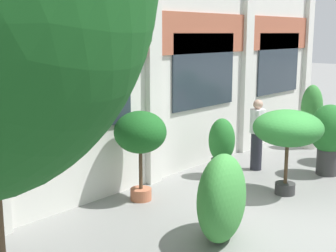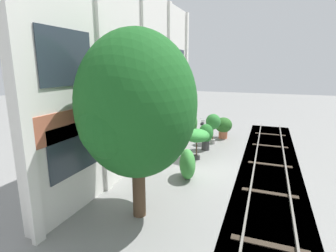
{
  "view_description": "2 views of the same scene",
  "coord_description": "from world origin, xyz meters",
  "px_view_note": "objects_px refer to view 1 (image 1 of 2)",
  "views": [
    {
      "loc": [
        -6.92,
        -3.47,
        3.11
      ],
      "look_at": [
        -1.2,
        1.56,
        1.59
      ],
      "focal_mm": 50.0,
      "sensor_mm": 36.0,
      "label": 1
    },
    {
      "loc": [
        -11.87,
        -2.76,
        4.89
      ],
      "look_at": [
        -0.33,
        1.65,
        2.07
      ],
      "focal_mm": 28.0,
      "sensor_mm": 36.0,
      "label": 2
    }
  ],
  "objects_px": {
    "potted_plant_ribbed_drum": "(329,133)",
    "potted_plant_stone_basin": "(312,113)",
    "resident_by_doorway": "(257,132)",
    "potted_plant_low_pan": "(288,130)",
    "potted_plant_glazed_jar": "(222,145)",
    "potted_plant_terracotta_small": "(140,135)",
    "topiary_hedge": "(222,198)"
  },
  "relations": [
    {
      "from": "resident_by_doorway",
      "to": "potted_plant_low_pan",
      "type": "bearing_deg",
      "value": -73.6
    },
    {
      "from": "potted_plant_low_pan",
      "to": "potted_plant_glazed_jar",
      "type": "distance_m",
      "value": 1.7
    },
    {
      "from": "potted_plant_terracotta_small",
      "to": "potted_plant_ribbed_drum",
      "type": "height_order",
      "value": "potted_plant_terracotta_small"
    },
    {
      "from": "potted_plant_terracotta_small",
      "to": "resident_by_doorway",
      "type": "relative_size",
      "value": 1.04
    },
    {
      "from": "potted_plant_stone_basin",
      "to": "topiary_hedge",
      "type": "distance_m",
      "value": 6.61
    },
    {
      "from": "potted_plant_glazed_jar",
      "to": "potted_plant_ribbed_drum",
      "type": "bearing_deg",
      "value": -44.99
    },
    {
      "from": "potted_plant_stone_basin",
      "to": "potted_plant_terracotta_small",
      "type": "distance_m",
      "value": 6.03
    },
    {
      "from": "potted_plant_ribbed_drum",
      "to": "potted_plant_stone_basin",
      "type": "bearing_deg",
      "value": 33.18
    },
    {
      "from": "resident_by_doorway",
      "to": "topiary_hedge",
      "type": "height_order",
      "value": "resident_by_doorway"
    },
    {
      "from": "potted_plant_stone_basin",
      "to": "potted_plant_terracotta_small",
      "type": "height_order",
      "value": "potted_plant_stone_basin"
    },
    {
      "from": "potted_plant_ribbed_drum",
      "to": "resident_by_doorway",
      "type": "height_order",
      "value": "resident_by_doorway"
    },
    {
      "from": "potted_plant_ribbed_drum",
      "to": "resident_by_doorway",
      "type": "distance_m",
      "value": 1.56
    },
    {
      "from": "potted_plant_stone_basin",
      "to": "potted_plant_terracotta_small",
      "type": "bearing_deg",
      "value": 174.23
    },
    {
      "from": "potted_plant_stone_basin",
      "to": "resident_by_doorway",
      "type": "bearing_deg",
      "value": 179.6
    },
    {
      "from": "potted_plant_glazed_jar",
      "to": "resident_by_doorway",
      "type": "height_order",
      "value": "resident_by_doorway"
    },
    {
      "from": "potted_plant_stone_basin",
      "to": "topiary_hedge",
      "type": "bearing_deg",
      "value": -166.54
    },
    {
      "from": "potted_plant_low_pan",
      "to": "topiary_hedge",
      "type": "bearing_deg",
      "value": -174.32
    },
    {
      "from": "potted_plant_low_pan",
      "to": "resident_by_doorway",
      "type": "relative_size",
      "value": 1.02
    },
    {
      "from": "potted_plant_ribbed_drum",
      "to": "potted_plant_terracotta_small",
      "type": "bearing_deg",
      "value": 153.08
    },
    {
      "from": "potted_plant_stone_basin",
      "to": "potted_plant_terracotta_small",
      "type": "xyz_separation_m",
      "value": [
        -5.99,
        0.61,
        0.28
      ]
    },
    {
      "from": "potted_plant_stone_basin",
      "to": "potted_plant_ribbed_drum",
      "type": "height_order",
      "value": "potted_plant_stone_basin"
    },
    {
      "from": "potted_plant_terracotta_small",
      "to": "potted_plant_glazed_jar",
      "type": "bearing_deg",
      "value": -7.57
    },
    {
      "from": "potted_plant_ribbed_drum",
      "to": "topiary_hedge",
      "type": "relative_size",
      "value": 1.15
    },
    {
      "from": "potted_plant_low_pan",
      "to": "potted_plant_terracotta_small",
      "type": "relative_size",
      "value": 0.98
    },
    {
      "from": "potted_plant_ribbed_drum",
      "to": "topiary_hedge",
      "type": "xyz_separation_m",
      "value": [
        -4.32,
        -0.16,
        -0.27
      ]
    },
    {
      "from": "potted_plant_terracotta_small",
      "to": "resident_by_doorway",
      "type": "bearing_deg",
      "value": -10.44
    },
    {
      "from": "potted_plant_stone_basin",
      "to": "resident_by_doorway",
      "type": "xyz_separation_m",
      "value": [
        -2.81,
        0.02,
        -0.1
      ]
    },
    {
      "from": "potted_plant_glazed_jar",
      "to": "potted_plant_terracotta_small",
      "type": "relative_size",
      "value": 0.76
    },
    {
      "from": "potted_plant_stone_basin",
      "to": "potted_plant_terracotta_small",
      "type": "relative_size",
      "value": 1.02
    },
    {
      "from": "potted_plant_low_pan",
      "to": "topiary_hedge",
      "type": "height_order",
      "value": "potted_plant_low_pan"
    },
    {
      "from": "topiary_hedge",
      "to": "potted_plant_glazed_jar",
      "type": "bearing_deg",
      "value": 35.01
    },
    {
      "from": "potted_plant_stone_basin",
      "to": "potted_plant_glazed_jar",
      "type": "relative_size",
      "value": 1.34
    }
  ]
}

